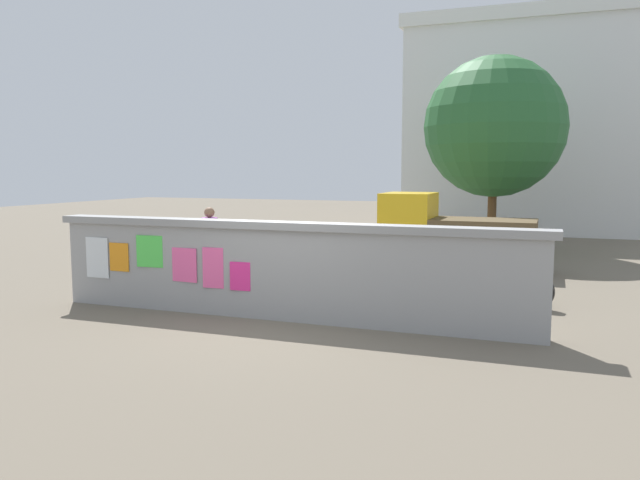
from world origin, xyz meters
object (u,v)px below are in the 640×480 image
object	(u,v)px
auto_rickshaw_truck	(449,233)
motorcycle	(501,279)
person_walking	(210,237)
bicycle_near	(245,254)
tree_roadside	(494,127)

from	to	relation	value
auto_rickshaw_truck	motorcycle	distance (m)	3.97
motorcycle	auto_rickshaw_truck	bearing A→B (deg)	112.10
auto_rickshaw_truck	person_walking	bearing A→B (deg)	-142.20
bicycle_near	person_walking	bearing A→B (deg)	-85.65
auto_rickshaw_truck	tree_roadside	xyz separation A→B (m)	(0.63, 4.30, 2.78)
bicycle_near	tree_roadside	world-z (taller)	tree_roadside
bicycle_near	person_walking	size ratio (longest dim) A/B	1.02
auto_rickshaw_truck	bicycle_near	distance (m)	4.97
tree_roadside	auto_rickshaw_truck	bearing A→B (deg)	-98.32
person_walking	tree_roadside	xyz separation A→B (m)	(5.15, 7.81, 2.69)
auto_rickshaw_truck	tree_roadside	size ratio (longest dim) A/B	0.63
motorcycle	tree_roadside	size ratio (longest dim) A/B	0.33
bicycle_near	tree_roadside	bearing A→B (deg)	48.21
bicycle_near	tree_roadside	xyz separation A→B (m)	(5.30, 5.93, 3.31)
auto_rickshaw_truck	person_walking	world-z (taller)	auto_rickshaw_truck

